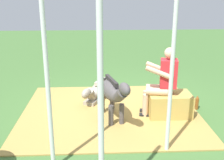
{
  "coord_description": "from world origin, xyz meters",
  "views": [
    {
      "loc": [
        0.51,
        5.24,
        2.3
      ],
      "look_at": [
        0.23,
        -0.22,
        0.55
      ],
      "focal_mm": 44.72,
      "sensor_mm": 36.0,
      "label": 1
    }
  ],
  "objects_px": {
    "pony_lying": "(100,90)",
    "tent_pole_mid": "(101,109)",
    "pony_standing": "(113,92)",
    "tent_pole_right": "(47,82)",
    "soda_bottle": "(197,103)",
    "tent_pole_left": "(172,72)",
    "hay_bale": "(169,105)",
    "person_seated": "(162,79)"
  },
  "relations": [
    {
      "from": "soda_bottle",
      "to": "tent_pole_right",
      "type": "relative_size",
      "value": 0.12
    },
    {
      "from": "hay_bale",
      "to": "person_seated",
      "type": "xyz_separation_m",
      "value": [
        0.16,
        -0.02,
        0.51
      ]
    },
    {
      "from": "tent_pole_left",
      "to": "tent_pole_right",
      "type": "xyz_separation_m",
      "value": [
        1.64,
        0.35,
        0.0
      ]
    },
    {
      "from": "hay_bale",
      "to": "pony_lying",
      "type": "xyz_separation_m",
      "value": [
        1.31,
        -1.02,
        -0.04
      ]
    },
    {
      "from": "person_seated",
      "to": "tent_pole_left",
      "type": "xyz_separation_m",
      "value": [
        0.17,
        1.24,
        0.5
      ]
    },
    {
      "from": "soda_bottle",
      "to": "tent_pole_mid",
      "type": "distance_m",
      "value": 3.52
    },
    {
      "from": "pony_standing",
      "to": "tent_pole_mid",
      "type": "xyz_separation_m",
      "value": [
        0.24,
        2.26,
        0.67
      ]
    },
    {
      "from": "soda_bottle",
      "to": "tent_pole_left",
      "type": "xyz_separation_m",
      "value": [
        0.98,
        1.5,
        1.09
      ]
    },
    {
      "from": "hay_bale",
      "to": "pony_lying",
      "type": "bearing_deg",
      "value": -38.11
    },
    {
      "from": "pony_lying",
      "to": "tent_pole_mid",
      "type": "xyz_separation_m",
      "value": [
        0.02,
        3.45,
        1.04
      ]
    },
    {
      "from": "hay_bale",
      "to": "pony_standing",
      "type": "height_order",
      "value": "pony_standing"
    },
    {
      "from": "tent_pole_left",
      "to": "hay_bale",
      "type": "bearing_deg",
      "value": -105.21
    },
    {
      "from": "pony_lying",
      "to": "tent_pole_left",
      "type": "relative_size",
      "value": 0.53
    },
    {
      "from": "person_seated",
      "to": "pony_lying",
      "type": "distance_m",
      "value": 1.62
    },
    {
      "from": "pony_lying",
      "to": "tent_pole_mid",
      "type": "relative_size",
      "value": 0.53
    },
    {
      "from": "person_seated",
      "to": "pony_standing",
      "type": "bearing_deg",
      "value": 11.46
    },
    {
      "from": "soda_bottle",
      "to": "pony_standing",
      "type": "bearing_deg",
      "value": 14.54
    },
    {
      "from": "person_seated",
      "to": "tent_pole_mid",
      "type": "xyz_separation_m",
      "value": [
        1.16,
        2.44,
        0.5
      ]
    },
    {
      "from": "pony_standing",
      "to": "pony_lying",
      "type": "distance_m",
      "value": 1.27
    },
    {
      "from": "hay_bale",
      "to": "pony_standing",
      "type": "xyz_separation_m",
      "value": [
        1.08,
        0.17,
        0.33
      ]
    },
    {
      "from": "person_seated",
      "to": "pony_lying",
      "type": "xyz_separation_m",
      "value": [
        1.15,
        -1.0,
        -0.54
      ]
    },
    {
      "from": "pony_standing",
      "to": "soda_bottle",
      "type": "xyz_separation_m",
      "value": [
        -1.73,
        -0.45,
        -0.42
      ]
    },
    {
      "from": "soda_bottle",
      "to": "hay_bale",
      "type": "bearing_deg",
      "value": 23.65
    },
    {
      "from": "person_seated",
      "to": "tent_pole_left",
      "type": "relative_size",
      "value": 0.54
    },
    {
      "from": "pony_standing",
      "to": "pony_lying",
      "type": "bearing_deg",
      "value": -79.33
    },
    {
      "from": "hay_bale",
      "to": "tent_pole_left",
      "type": "bearing_deg",
      "value": 74.79
    },
    {
      "from": "person_seated",
      "to": "soda_bottle",
      "type": "bearing_deg",
      "value": -162.04
    },
    {
      "from": "pony_lying",
      "to": "soda_bottle",
      "type": "bearing_deg",
      "value": 159.18
    },
    {
      "from": "pony_standing",
      "to": "soda_bottle",
      "type": "bearing_deg",
      "value": -165.46
    },
    {
      "from": "pony_lying",
      "to": "tent_pole_left",
      "type": "height_order",
      "value": "tent_pole_left"
    },
    {
      "from": "tent_pole_right",
      "to": "tent_pole_mid",
      "type": "bearing_deg",
      "value": 126.92
    },
    {
      "from": "hay_bale",
      "to": "tent_pole_right",
      "type": "distance_m",
      "value": 2.71
    },
    {
      "from": "hay_bale",
      "to": "soda_bottle",
      "type": "xyz_separation_m",
      "value": [
        -0.65,
        -0.28,
        -0.08
      ]
    },
    {
      "from": "tent_pole_right",
      "to": "hay_bale",
      "type": "bearing_deg",
      "value": -141.52
    },
    {
      "from": "tent_pole_left",
      "to": "tent_pole_mid",
      "type": "relative_size",
      "value": 1.0
    },
    {
      "from": "person_seated",
      "to": "tent_pole_mid",
      "type": "relative_size",
      "value": 0.54
    },
    {
      "from": "pony_standing",
      "to": "tent_pole_mid",
      "type": "bearing_deg",
      "value": 83.91
    },
    {
      "from": "pony_standing",
      "to": "tent_pole_right",
      "type": "relative_size",
      "value": 0.54
    },
    {
      "from": "soda_bottle",
      "to": "tent_pole_left",
      "type": "bearing_deg",
      "value": 56.94
    },
    {
      "from": "person_seated",
      "to": "tent_pole_right",
      "type": "height_order",
      "value": "tent_pole_right"
    },
    {
      "from": "tent_pole_left",
      "to": "tent_pole_right",
      "type": "bearing_deg",
      "value": 11.96
    },
    {
      "from": "soda_bottle",
      "to": "tent_pole_left",
      "type": "height_order",
      "value": "tent_pole_left"
    }
  ]
}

